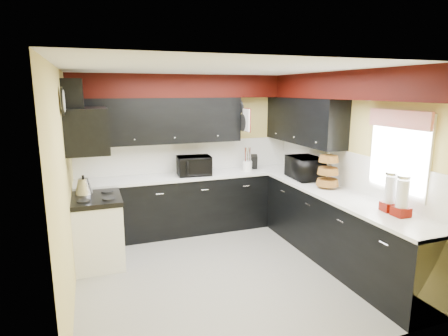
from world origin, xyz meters
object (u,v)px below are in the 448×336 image
knife_block (254,162)px  utensil_crock (247,166)px  toaster_oven (194,166)px  microwave (305,168)px  kettle (84,186)px

knife_block → utensil_crock: bearing=-128.2°
toaster_oven → utensil_crock: 0.93m
microwave → kettle: (-3.17, 0.31, -0.08)m
utensil_crock → knife_block: knife_block is taller
toaster_oven → kettle: (-1.65, -0.49, -0.07)m
microwave → knife_block: 1.02m
knife_block → microwave: bearing=-45.8°
utensil_crock → kettle: kettle is taller
microwave → utensil_crock: (-0.60, 0.82, -0.08)m
toaster_oven → microwave: bearing=-23.0°
utensil_crock → knife_block: bearing=32.3°
microwave → utensil_crock: size_ratio=3.69×
toaster_oven → knife_block: bearing=11.3°
toaster_oven → kettle: size_ratio=2.28×
microwave → utensil_crock: bearing=40.0°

